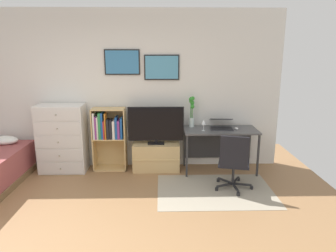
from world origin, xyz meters
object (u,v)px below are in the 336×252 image
(tv_stand, at_px, (156,156))
(laptop, at_px, (221,124))
(desk, at_px, (219,136))
(wine_glass, at_px, (204,123))
(dresser, at_px, (62,138))
(bamboo_vase, at_px, (192,111))
(office_chair, at_px, (234,161))
(television, at_px, (156,125))
(bookshelf, at_px, (109,132))
(computer_mouse, at_px, (236,128))

(tv_stand, bearing_deg, laptop, 0.13)
(desk, distance_m, wine_glass, 0.44)
(tv_stand, bearing_deg, wine_glass, -12.43)
(desk, relative_size, wine_glass, 6.79)
(dresser, relative_size, bamboo_vase, 2.18)
(office_chair, bearing_deg, dresser, 176.73)
(television, bearing_deg, laptop, 1.29)
(bookshelf, relative_size, laptop, 2.46)
(computer_mouse, distance_m, bamboo_vase, 0.80)
(office_chair, height_order, laptop, laptop)
(television, xyz_separation_m, laptop, (1.11, 0.02, 0.01))
(bookshelf, bearing_deg, computer_mouse, -3.96)
(desk, distance_m, computer_mouse, 0.32)
(desk, distance_m, laptop, 0.20)
(dresser, bearing_deg, television, -0.27)
(computer_mouse, bearing_deg, office_chair, -105.03)
(television, height_order, computer_mouse, television)
(office_chair, relative_size, wine_glass, 4.78)
(tv_stand, xyz_separation_m, television, (0.00, -0.02, 0.56))
(television, distance_m, bamboo_vase, 0.66)
(dresser, height_order, wine_glass, dresser)
(laptop, height_order, bamboo_vase, bamboo_vase)
(office_chair, xyz_separation_m, wine_glass, (-0.36, 0.69, 0.42))
(dresser, height_order, bookshelf, dresser)
(dresser, height_order, tv_stand, dresser)
(office_chair, bearing_deg, desk, 108.10)
(dresser, bearing_deg, bookshelf, 4.32)
(desk, relative_size, office_chair, 1.42)
(dresser, bearing_deg, computer_mouse, -1.78)
(laptop, height_order, wine_glass, wine_glass)
(desk, bearing_deg, dresser, -179.91)
(bamboo_vase, relative_size, wine_glass, 2.93)
(laptop, bearing_deg, dresser, -174.77)
(computer_mouse, relative_size, wine_glass, 0.58)
(desk, relative_size, bamboo_vase, 2.31)
(tv_stand, xyz_separation_m, wine_glass, (0.78, -0.17, 0.64))
(laptop, bearing_deg, tv_stand, -175.02)
(bamboo_vase, bearing_deg, dresser, -177.30)
(desk, bearing_deg, bamboo_vase, 168.08)
(office_chair, height_order, computer_mouse, office_chair)
(bookshelf, height_order, desk, bookshelf)
(bookshelf, bearing_deg, office_chair, -24.78)
(bookshelf, bearing_deg, dresser, -175.68)
(office_chair, height_order, bamboo_vase, bamboo_vase)
(tv_stand, bearing_deg, office_chair, -36.90)
(desk, relative_size, computer_mouse, 11.75)
(tv_stand, distance_m, office_chair, 1.45)
(tv_stand, xyz_separation_m, computer_mouse, (1.35, -0.11, 0.52))
(wine_glass, bearing_deg, office_chair, -62.26)
(bamboo_vase, height_order, wine_glass, bamboo_vase)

